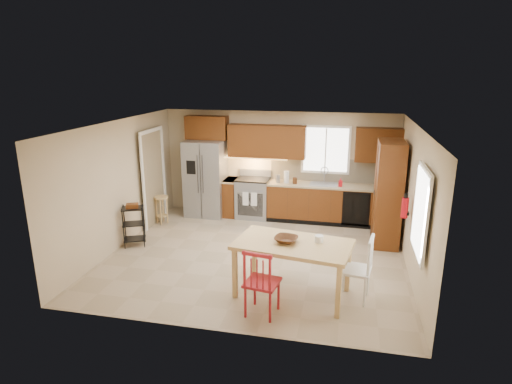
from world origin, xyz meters
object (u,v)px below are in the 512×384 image
object	(u,v)px
chair_white	(355,268)
table_bowl	(286,242)
chair_red	(262,281)
soap_bottle	(341,182)
table_jar	(319,240)
utility_cart	(134,226)
dining_table	(292,269)
range_stove	(253,198)
fire_extinguisher	(405,208)
bar_stool	(162,210)
pantry	(388,193)
refrigerator	(206,178)

from	to	relation	value
chair_white	table_bowl	bearing A→B (deg)	101.65
chair_red	soap_bottle	bearing A→B (deg)	85.41
table_jar	utility_cart	size ratio (longest dim) A/B	0.20
soap_bottle	utility_cart	distance (m)	4.55
table_bowl	dining_table	bearing A→B (deg)	0.00
range_stove	chair_red	distance (m)	4.25
range_stove	soap_bottle	distance (m)	2.10
fire_extinguisher	chair_red	xyz separation A→B (m)	(-2.12, -2.08, -0.58)
range_stove	chair_white	size ratio (longest dim) A/B	0.89
fire_extinguisher	chair_white	size ratio (longest dim) A/B	0.35
bar_stool	chair_white	bearing A→B (deg)	-6.00
fire_extinguisher	bar_stool	world-z (taller)	fire_extinguisher
soap_bottle	pantry	distance (m)	1.31
pantry	dining_table	world-z (taller)	pantry
fire_extinguisher	refrigerator	bearing A→B (deg)	155.48
bar_stool	chair_red	bearing A→B (deg)	-22.61
pantry	fire_extinguisher	bearing A→B (deg)	-79.22
pantry	dining_table	distance (m)	3.00
table_jar	bar_stool	size ratio (longest dim) A/B	0.26
table_jar	pantry	bearing A→B (deg)	63.43
refrigerator	dining_table	size ratio (longest dim) A/B	1.04
pantry	chair_red	world-z (taller)	pantry
chair_white	dining_table	bearing A→B (deg)	101.96
dining_table	pantry	bearing A→B (deg)	66.63
fire_extinguisher	dining_table	size ratio (longest dim) A/B	0.20
range_stove	dining_table	size ratio (longest dim) A/B	0.52
dining_table	chair_red	world-z (taller)	chair_red
dining_table	table_jar	xyz separation A→B (m)	(0.38, 0.11, 0.47)
fire_extinguisher	bar_stool	bearing A→B (deg)	167.37
table_jar	utility_cart	xyz separation A→B (m)	(-3.74, 1.15, -0.48)
pantry	utility_cart	bearing A→B (deg)	-166.07
utility_cart	bar_stool	bearing A→B (deg)	66.64
bar_stool	soap_bottle	bearing A→B (deg)	35.83
soap_bottle	chair_white	world-z (taller)	soap_bottle
chair_white	pantry	bearing A→B (deg)	-5.38
utility_cart	table_jar	bearing A→B (deg)	-40.45
refrigerator	pantry	size ratio (longest dim) A/B	0.87
refrigerator	table_bowl	bearing A→B (deg)	-54.31
range_stove	dining_table	bearing A→B (deg)	-67.90
range_stove	pantry	distance (m)	3.19
fire_extinguisher	utility_cart	distance (m)	5.18
refrigerator	dining_table	world-z (taller)	refrigerator
table_bowl	utility_cart	bearing A→B (deg)	158.79
table_bowl	bar_stool	size ratio (longest dim) A/B	0.55
dining_table	chair_white	bearing A→B (deg)	11.96
dining_table	bar_stool	xyz separation A→B (m)	(-3.36, 2.58, -0.11)
chair_white	bar_stool	distance (m)	5.00
refrigerator	soap_bottle	xyz separation A→B (m)	(3.18, -0.02, 0.09)
soap_bottle	chair_red	xyz separation A→B (m)	(-0.97, -4.03, -0.48)
utility_cart	range_stove	bearing A→B (deg)	25.19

